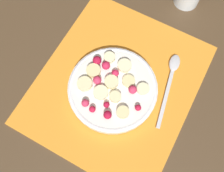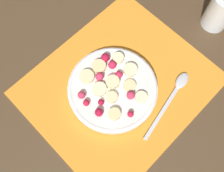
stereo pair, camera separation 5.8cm
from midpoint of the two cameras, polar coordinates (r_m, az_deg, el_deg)
ground_plane at (r=0.63m, az=4.15°, el=-0.25°), size 3.00×3.00×0.00m
placemat at (r=0.63m, az=4.17°, el=-0.16°), size 0.44×0.38×0.01m
fruit_bowl at (r=0.61m, az=2.66°, el=-0.78°), size 0.22×0.22×0.05m
spoon at (r=0.64m, az=16.70°, el=-1.62°), size 0.20×0.06×0.01m
drinking_glass at (r=0.74m, az=25.70°, el=14.95°), size 0.07×0.07×0.10m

